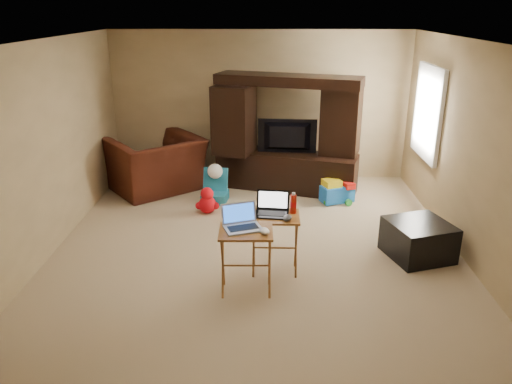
{
  "coord_description": "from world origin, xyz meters",
  "views": [
    {
      "loc": [
        0.13,
        -5.69,
        2.86
      ],
      "look_at": [
        0.0,
        -0.2,
        0.8
      ],
      "focal_mm": 35.0,
      "sensor_mm": 36.0,
      "label": 1
    }
  ],
  "objects_px": {
    "mouse_right": "(287,218)",
    "entertainment_center": "(287,134)",
    "tray_table_left": "(246,262)",
    "water_bottle": "(293,204)",
    "television": "(287,137)",
    "laptop_right": "(272,205)",
    "ottoman": "(418,240)",
    "plush_toy": "(207,200)",
    "laptop_left": "(243,218)",
    "tray_table_right": "(275,244)",
    "recliner": "(156,164)",
    "push_toy": "(337,191)",
    "child_rocker": "(215,186)",
    "mouse_left": "(264,231)"
  },
  "relations": [
    {
      "from": "ottoman",
      "to": "mouse_right",
      "type": "bearing_deg",
      "value": -161.43
    },
    {
      "from": "ottoman",
      "to": "mouse_right",
      "type": "relative_size",
      "value": 4.82
    },
    {
      "from": "push_toy",
      "to": "water_bottle",
      "type": "distance_m",
      "value": 2.31
    },
    {
      "from": "mouse_right",
      "to": "entertainment_center",
      "type": "bearing_deg",
      "value": 88.15
    },
    {
      "from": "recliner",
      "to": "child_rocker",
      "type": "bearing_deg",
      "value": 115.24
    },
    {
      "from": "push_toy",
      "to": "tray_table_left",
      "type": "xyz_separation_m",
      "value": [
        -1.29,
        -2.59,
        0.17
      ]
    },
    {
      "from": "push_toy",
      "to": "tray_table_left",
      "type": "distance_m",
      "value": 2.9
    },
    {
      "from": "ottoman",
      "to": "tray_table_left",
      "type": "height_order",
      "value": "tray_table_left"
    },
    {
      "from": "push_toy",
      "to": "ottoman",
      "type": "height_order",
      "value": "ottoman"
    },
    {
      "from": "plush_toy",
      "to": "laptop_left",
      "type": "height_order",
      "value": "laptop_left"
    },
    {
      "from": "push_toy",
      "to": "laptop_right",
      "type": "xyz_separation_m",
      "value": [
        -1.03,
        -2.15,
        0.63
      ]
    },
    {
      "from": "television",
      "to": "laptop_right",
      "type": "height_order",
      "value": "television"
    },
    {
      "from": "mouse_left",
      "to": "plush_toy",
      "type": "bearing_deg",
      "value": 111.06
    },
    {
      "from": "recliner",
      "to": "push_toy",
      "type": "xyz_separation_m",
      "value": [
        2.88,
        -0.49,
        -0.25
      ]
    },
    {
      "from": "mouse_left",
      "to": "television",
      "type": "bearing_deg",
      "value": 84.01
    },
    {
      "from": "television",
      "to": "tray_table_right",
      "type": "xyz_separation_m",
      "value": [
        -0.22,
        -2.71,
        -0.54
      ]
    },
    {
      "from": "plush_toy",
      "to": "mouse_left",
      "type": "distance_m",
      "value": 2.42
    },
    {
      "from": "ottoman",
      "to": "tray_table_right",
      "type": "height_order",
      "value": "tray_table_right"
    },
    {
      "from": "tray_table_left",
      "to": "tray_table_right",
      "type": "relative_size",
      "value": 1.02
    },
    {
      "from": "mouse_right",
      "to": "mouse_left",
      "type": "bearing_deg",
      "value": -122.94
    },
    {
      "from": "plush_toy",
      "to": "tray_table_left",
      "type": "relative_size",
      "value": 0.56
    },
    {
      "from": "entertainment_center",
      "to": "plush_toy",
      "type": "distance_m",
      "value": 1.75
    },
    {
      "from": "plush_toy",
      "to": "push_toy",
      "type": "bearing_deg",
      "value": 13.35
    },
    {
      "from": "mouse_left",
      "to": "mouse_right",
      "type": "relative_size",
      "value": 1.02
    },
    {
      "from": "recliner",
      "to": "tray_table_left",
      "type": "bearing_deg",
      "value": 78.28
    },
    {
      "from": "ottoman",
      "to": "mouse_left",
      "type": "height_order",
      "value": "mouse_left"
    },
    {
      "from": "tray_table_left",
      "to": "television",
      "type": "bearing_deg",
      "value": 79.17
    },
    {
      "from": "entertainment_center",
      "to": "tray_table_right",
      "type": "bearing_deg",
      "value": -77.31
    },
    {
      "from": "push_toy",
      "to": "entertainment_center",
      "type": "bearing_deg",
      "value": 120.76
    },
    {
      "from": "plush_toy",
      "to": "tray_table_right",
      "type": "bearing_deg",
      "value": -60.57
    },
    {
      "from": "child_rocker",
      "to": "water_bottle",
      "type": "xyz_separation_m",
      "value": [
        1.1,
        -2.09,
        0.55
      ]
    },
    {
      "from": "television",
      "to": "push_toy",
      "type": "bearing_deg",
      "value": 147.64
    },
    {
      "from": "recliner",
      "to": "ottoman",
      "type": "distance_m",
      "value": 4.26
    },
    {
      "from": "mouse_right",
      "to": "tray_table_left",
      "type": "bearing_deg",
      "value": -144.77
    },
    {
      "from": "tray_table_right",
      "to": "mouse_right",
      "type": "xyz_separation_m",
      "value": [
        0.13,
        -0.12,
        0.38
      ]
    },
    {
      "from": "television",
      "to": "mouse_right",
      "type": "bearing_deg",
      "value": 91.39
    },
    {
      "from": "recliner",
      "to": "mouse_right",
      "type": "relative_size",
      "value": 9.58
    },
    {
      "from": "mouse_right",
      "to": "water_bottle",
      "type": "relative_size",
      "value": 0.66
    },
    {
      "from": "entertainment_center",
      "to": "laptop_right",
      "type": "xyz_separation_m",
      "value": [
        -0.26,
        -2.74,
        -0.11
      ]
    },
    {
      "from": "entertainment_center",
      "to": "mouse_left",
      "type": "relative_size",
      "value": 15.72
    },
    {
      "from": "push_toy",
      "to": "recliner",
      "type": "bearing_deg",
      "value": 148.95
    },
    {
      "from": "television",
      "to": "plush_toy",
      "type": "bearing_deg",
      "value": 43.76
    },
    {
      "from": "laptop_right",
      "to": "mouse_left",
      "type": "height_order",
      "value": "laptop_right"
    },
    {
      "from": "laptop_right",
      "to": "child_rocker",
      "type": "bearing_deg",
      "value": 118.2
    },
    {
      "from": "television",
      "to": "push_toy",
      "type": "height_order",
      "value": "television"
    },
    {
      "from": "recliner",
      "to": "television",
      "type": "bearing_deg",
      "value": 142.65
    },
    {
      "from": "tray_table_left",
      "to": "water_bottle",
      "type": "height_order",
      "value": "water_bottle"
    },
    {
      "from": "entertainment_center",
      "to": "television",
      "type": "height_order",
      "value": "entertainment_center"
    },
    {
      "from": "recliner",
      "to": "plush_toy",
      "type": "distance_m",
      "value": 1.35
    },
    {
      "from": "ottoman",
      "to": "mouse_right",
      "type": "xyz_separation_m",
      "value": [
        -1.6,
        -0.54,
        0.51
      ]
    }
  ]
}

